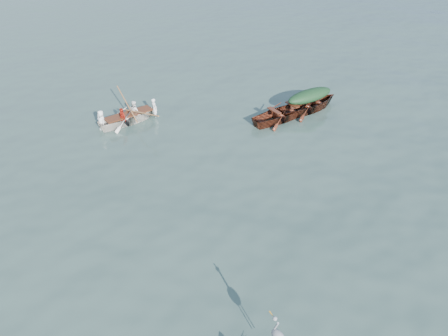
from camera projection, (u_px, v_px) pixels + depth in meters
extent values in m
plane|color=#3A5149|center=(298.00, 228.00, 12.51)|extent=(140.00, 140.00, 0.00)
imported|color=#451D10|center=(308.00, 111.00, 18.67)|extent=(4.28, 1.67, 0.96)
imported|color=#5C2717|center=(282.00, 119.00, 18.03)|extent=(4.08, 1.62, 0.90)
imported|color=white|center=(130.00, 122.00, 17.80)|extent=(3.72, 1.63, 0.82)
ellipsoid|color=#143217|center=(310.00, 95.00, 18.26)|extent=(2.35, 0.92, 0.52)
imported|color=white|center=(127.00, 105.00, 17.36)|extent=(2.64, 1.35, 0.76)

